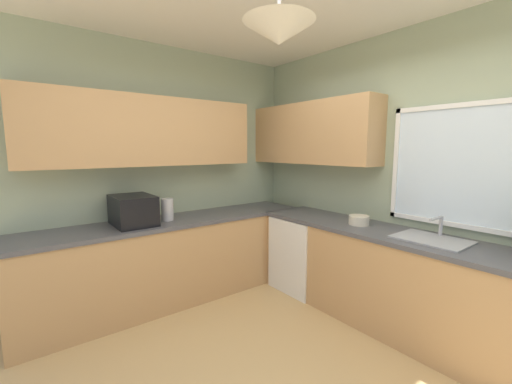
% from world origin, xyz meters
% --- Properties ---
extents(ground_plane, '(8.64, 8.64, 0.00)m').
position_xyz_m(ground_plane, '(0.00, 0.00, 0.00)').
color(ground_plane, tan).
extents(room_shell, '(4.05, 3.42, 2.80)m').
position_xyz_m(room_shell, '(-0.82, 0.54, 1.89)').
color(room_shell, '#9EAD8E').
rests_on(room_shell, ground_plane).
extents(counter_run_left, '(0.65, 3.03, 0.88)m').
position_xyz_m(counter_run_left, '(-1.65, 0.00, 0.44)').
color(counter_run_left, tan).
rests_on(counter_run_left, ground_plane).
extents(counter_run_back, '(3.14, 0.65, 0.88)m').
position_xyz_m(counter_run_back, '(0.21, 1.34, 0.44)').
color(counter_run_back, tan).
rests_on(counter_run_back, ground_plane).
extents(dishwasher, '(0.60, 0.60, 0.84)m').
position_xyz_m(dishwasher, '(-0.99, 1.31, 0.42)').
color(dishwasher, white).
rests_on(dishwasher, ground_plane).
extents(microwave, '(0.48, 0.36, 0.29)m').
position_xyz_m(microwave, '(-1.65, -0.42, 1.03)').
color(microwave, black).
rests_on(microwave, counter_run_left).
extents(kettle, '(0.12, 0.12, 0.23)m').
position_xyz_m(kettle, '(-1.63, -0.08, 1.00)').
color(kettle, '#B7B7BC').
rests_on(kettle, counter_run_left).
extents(sink_assembly, '(0.54, 0.40, 0.19)m').
position_xyz_m(sink_assembly, '(0.38, 1.35, 0.89)').
color(sink_assembly, '#9EA0A5').
rests_on(sink_assembly, counter_run_back).
extents(bowl, '(0.20, 0.20, 0.09)m').
position_xyz_m(bowl, '(-0.30, 1.34, 0.93)').
color(bowl, beige).
rests_on(bowl, counter_run_back).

